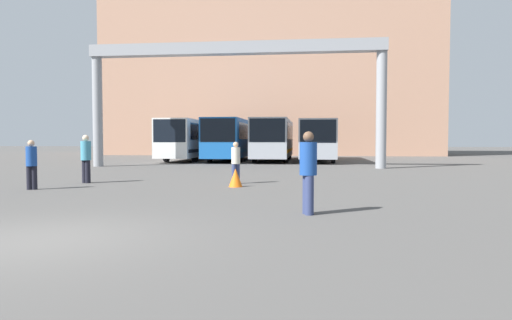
{
  "coord_description": "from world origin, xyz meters",
  "views": [
    {
      "loc": [
        4.46,
        -7.0,
        1.67
      ],
      "look_at": [
        0.93,
        23.16,
        0.3
      ],
      "focal_mm": 32.0,
      "sensor_mm": 36.0,
      "label": 1
    }
  ],
  "objects_px": {
    "bus_slot_2": "(274,137)",
    "pedestrian_far_center": "(86,158)",
    "pedestrian_mid_right": "(236,162)",
    "traffic_cone": "(236,178)",
    "pedestrian_near_left": "(308,170)",
    "bus_slot_1": "(233,137)",
    "bus_slot_0": "(192,138)",
    "pedestrian_near_right": "(32,163)",
    "bus_slot_3": "(317,138)"
  },
  "relations": [
    {
      "from": "bus_slot_2",
      "to": "pedestrian_far_center",
      "type": "relative_size",
      "value": 5.86
    },
    {
      "from": "pedestrian_mid_right",
      "to": "traffic_cone",
      "type": "height_order",
      "value": "pedestrian_mid_right"
    },
    {
      "from": "pedestrian_near_left",
      "to": "pedestrian_mid_right",
      "type": "relative_size",
      "value": 1.17
    },
    {
      "from": "bus_slot_1",
      "to": "bus_slot_0",
      "type": "bearing_deg",
      "value": -179.41
    },
    {
      "from": "pedestrian_near_right",
      "to": "pedestrian_mid_right",
      "type": "height_order",
      "value": "pedestrian_near_right"
    },
    {
      "from": "bus_slot_3",
      "to": "pedestrian_far_center",
      "type": "relative_size",
      "value": 6.11
    },
    {
      "from": "bus_slot_1",
      "to": "pedestrian_mid_right",
      "type": "xyz_separation_m",
      "value": [
        3.38,
        -19.32,
        -1.0
      ]
    },
    {
      "from": "traffic_cone",
      "to": "pedestrian_near_right",
      "type": "bearing_deg",
      "value": -165.91
    },
    {
      "from": "bus_slot_1",
      "to": "traffic_cone",
      "type": "height_order",
      "value": "bus_slot_1"
    },
    {
      "from": "pedestrian_far_center",
      "to": "bus_slot_3",
      "type": "bearing_deg",
      "value": -91.97
    },
    {
      "from": "bus_slot_0",
      "to": "traffic_cone",
      "type": "relative_size",
      "value": 18.67
    },
    {
      "from": "bus_slot_0",
      "to": "pedestrian_near_right",
      "type": "relative_size",
      "value": 7.36
    },
    {
      "from": "pedestrian_far_center",
      "to": "pedestrian_near_left",
      "type": "height_order",
      "value": "pedestrian_near_left"
    },
    {
      "from": "bus_slot_0",
      "to": "bus_slot_3",
      "type": "xyz_separation_m",
      "value": [
        10.04,
        -0.44,
        -0.04
      ]
    },
    {
      "from": "bus_slot_0",
      "to": "bus_slot_2",
      "type": "height_order",
      "value": "bus_slot_2"
    },
    {
      "from": "pedestrian_near_left",
      "to": "pedestrian_mid_right",
      "type": "bearing_deg",
      "value": -174.78
    },
    {
      "from": "bus_slot_1",
      "to": "bus_slot_2",
      "type": "distance_m",
      "value": 3.42
    },
    {
      "from": "bus_slot_2",
      "to": "bus_slot_3",
      "type": "xyz_separation_m",
      "value": [
        3.35,
        0.23,
        -0.05
      ]
    },
    {
      "from": "bus_slot_1",
      "to": "pedestrian_near_left",
      "type": "bearing_deg",
      "value": -76.81
    },
    {
      "from": "bus_slot_3",
      "to": "pedestrian_near_left",
      "type": "height_order",
      "value": "bus_slot_3"
    },
    {
      "from": "bus_slot_3",
      "to": "pedestrian_near_right",
      "type": "distance_m",
      "value": 23.74
    },
    {
      "from": "pedestrian_far_center",
      "to": "pedestrian_near_right",
      "type": "relative_size",
      "value": 1.12
    },
    {
      "from": "pedestrian_near_left",
      "to": "bus_slot_3",
      "type": "bearing_deg",
      "value": 161.93
    },
    {
      "from": "bus_slot_3",
      "to": "pedestrian_mid_right",
      "type": "distance_m",
      "value": 19.16
    },
    {
      "from": "bus_slot_0",
      "to": "traffic_cone",
      "type": "height_order",
      "value": "bus_slot_0"
    },
    {
      "from": "pedestrian_near_right",
      "to": "bus_slot_2",
      "type": "bearing_deg",
      "value": -124.03
    },
    {
      "from": "pedestrian_far_center",
      "to": "pedestrian_near_left",
      "type": "distance_m",
      "value": 10.62
    },
    {
      "from": "bus_slot_2",
      "to": "pedestrian_near_right",
      "type": "distance_m",
      "value": 22.35
    },
    {
      "from": "bus_slot_0",
      "to": "pedestrian_far_center",
      "type": "xyz_separation_m",
      "value": [
        0.98,
        -19.67,
        -0.84
      ]
    },
    {
      "from": "bus_slot_3",
      "to": "pedestrian_near_right",
      "type": "height_order",
      "value": "bus_slot_3"
    },
    {
      "from": "pedestrian_far_center",
      "to": "traffic_cone",
      "type": "relative_size",
      "value": 2.83
    },
    {
      "from": "bus_slot_2",
      "to": "pedestrian_near_left",
      "type": "height_order",
      "value": "bus_slot_2"
    },
    {
      "from": "bus_slot_2",
      "to": "bus_slot_0",
      "type": "bearing_deg",
      "value": 174.25
    },
    {
      "from": "bus_slot_2",
      "to": "pedestrian_mid_right",
      "type": "relative_size",
      "value": 6.85
    },
    {
      "from": "bus_slot_1",
      "to": "pedestrian_far_center",
      "type": "height_order",
      "value": "bus_slot_1"
    },
    {
      "from": "pedestrian_near_left",
      "to": "pedestrian_far_center",
      "type": "bearing_deg",
      "value": -143.74
    },
    {
      "from": "bus_slot_0",
      "to": "pedestrian_far_center",
      "type": "relative_size",
      "value": 6.59
    },
    {
      "from": "bus_slot_1",
      "to": "pedestrian_mid_right",
      "type": "relative_size",
      "value": 7.75
    },
    {
      "from": "bus_slot_3",
      "to": "traffic_cone",
      "type": "bearing_deg",
      "value": -98.93
    },
    {
      "from": "bus_slot_2",
      "to": "traffic_cone",
      "type": "relative_size",
      "value": 16.6
    },
    {
      "from": "bus_slot_1",
      "to": "pedestrian_mid_right",
      "type": "bearing_deg",
      "value": -80.07
    },
    {
      "from": "bus_slot_0",
      "to": "pedestrian_near_left",
      "type": "bearing_deg",
      "value": -70.04
    },
    {
      "from": "bus_slot_1",
      "to": "pedestrian_mid_right",
      "type": "distance_m",
      "value": 19.64
    },
    {
      "from": "bus_slot_2",
      "to": "traffic_cone",
      "type": "distance_m",
      "value": 19.79
    },
    {
      "from": "bus_slot_0",
      "to": "bus_slot_2",
      "type": "relative_size",
      "value": 1.12
    },
    {
      "from": "bus_slot_3",
      "to": "pedestrian_near_right",
      "type": "xyz_separation_m",
      "value": [
        -9.74,
        -21.63,
        -0.9
      ]
    },
    {
      "from": "traffic_cone",
      "to": "bus_slot_3",
      "type": "bearing_deg",
      "value": 81.07
    },
    {
      "from": "bus_slot_2",
      "to": "pedestrian_near_right",
      "type": "height_order",
      "value": "bus_slot_2"
    },
    {
      "from": "bus_slot_1",
      "to": "traffic_cone",
      "type": "distance_m",
      "value": 20.81
    },
    {
      "from": "bus_slot_0",
      "to": "pedestrian_far_center",
      "type": "distance_m",
      "value": 19.71
    }
  ]
}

